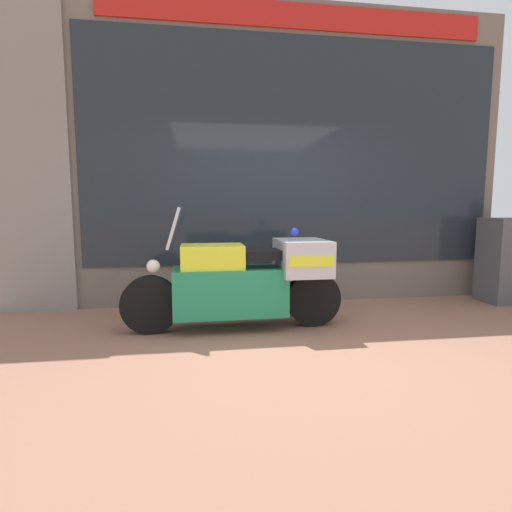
% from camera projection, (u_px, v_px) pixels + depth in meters
% --- Properties ---
extents(ground_plane, '(60.00, 60.00, 0.00)m').
position_uv_depth(ground_plane, '(295.00, 347.00, 3.78)').
color(ground_plane, '#8E604C').
extents(shop_building, '(6.84, 0.55, 4.00)m').
position_uv_depth(shop_building, '(229.00, 156.00, 5.44)').
color(shop_building, '#6B6056').
rests_on(shop_building, ground).
extents(window_display, '(5.41, 0.30, 1.89)m').
position_uv_depth(window_display, '(289.00, 267.00, 5.78)').
color(window_display, slate).
rests_on(window_display, ground).
extents(paramedic_motorcycle, '(2.37, 0.72, 1.32)m').
position_uv_depth(paramedic_motorcycle, '(248.00, 278.00, 4.30)').
color(paramedic_motorcycle, black).
rests_on(paramedic_motorcycle, ground).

